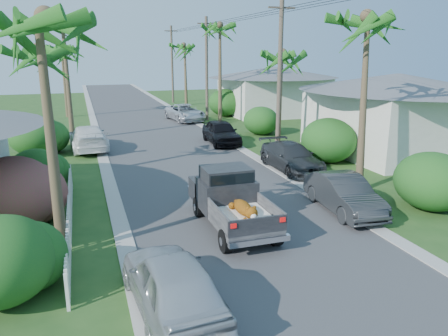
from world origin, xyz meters
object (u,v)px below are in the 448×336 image
object	(u,v)px
palm_l_b	(41,50)
pickup_truck	(229,197)
parked_car_rm	(291,157)
utility_pole_c	(207,69)
utility_pole_d	(172,64)
palm_r_b	(281,54)
palm_r_c	(220,26)
house_right_near	(395,116)
parked_car_rn	(344,194)
palm_l_a	(38,19)
parked_car_rd	(185,113)
parked_car_lf	(88,138)
parked_car_ln	(172,284)
parked_car_rf	(221,132)
palm_l_c	(62,23)
house_right_far	(273,92)
palm_l_d	(62,47)
utility_pole_b	(280,78)
palm_r_d	(185,45)
palm_r_a	(371,18)

from	to	relation	value
palm_l_b	pickup_truck	bearing A→B (deg)	-51.61
parked_car_rm	palm_l_b	bearing A→B (deg)	169.32
utility_pole_c	utility_pole_d	bearing A→B (deg)	90.00
palm_r_b	palm_r_c	bearing A→B (deg)	92.08
palm_l_b	house_right_near	bearing A→B (deg)	0.00
parked_car_rm	utility_pole_c	bearing A→B (deg)	87.12
parked_car_rn	palm_l_a	size ratio (longest dim) A/B	0.53
parked_car_rd	house_right_near	xyz separation A→B (m)	(9.40, -16.24, 1.49)
pickup_truck	parked_car_lf	bearing A→B (deg)	107.30
parked_car_rm	parked_car_ln	world-z (taller)	parked_car_ln
parked_car_rd	parked_car_rf	bearing A→B (deg)	-97.87
palm_r_b	house_right_near	xyz separation A→B (m)	(6.40, -3.00, -3.73)
utility_pole_c	utility_pole_d	size ratio (longest dim) A/B	1.00
parked_car_lf	palm_l_c	size ratio (longest dim) A/B	0.58
palm_l_c	parked_car_rm	bearing A→B (deg)	-47.53
parked_car_rf	house_right_far	xyz separation A→B (m)	(9.40, 12.35, 1.33)
house_right_near	parked_car_rn	bearing A→B (deg)	-137.25
palm_l_a	palm_l_d	size ratio (longest dim) A/B	1.06
palm_l_d	utility_pole_c	bearing A→B (deg)	-26.38
parked_car_rm	parked_car_lf	distance (m)	13.13
palm_l_c	parked_car_ln	bearing A→B (deg)	-84.00
pickup_truck	house_right_far	world-z (taller)	house_right_far
palm_l_a	utility_pole_c	size ratio (longest dim) A/B	0.91
parked_car_rn	palm_l_a	world-z (taller)	palm_l_a
parked_car_lf	house_right_near	bearing A→B (deg)	156.61
utility_pole_d	parked_car_rf	bearing A→B (deg)	-94.51
palm_l_d	parked_car_rm	bearing A→B (deg)	-64.42
parked_car_ln	utility_pole_b	world-z (taller)	utility_pole_b
palm_l_b	palm_r_c	size ratio (longest dim) A/B	0.79
palm_l_a	utility_pole_c	xyz separation A→B (m)	(11.80, 25.00, -2.33)
parked_car_rn	parked_car_rd	distance (m)	24.42
parked_car_rd	house_right_near	bearing A→B (deg)	-67.81
parked_car_ln	house_right_near	size ratio (longest dim) A/B	0.50
palm_l_c	utility_pole_d	bearing A→B (deg)	61.08
palm_l_d	house_right_near	distance (m)	29.70
parked_car_ln	utility_pole_b	size ratio (longest dim) A/B	0.50
parked_car_rn	house_right_far	size ratio (longest dim) A/B	0.48
parked_car_rf	utility_pole_d	world-z (taller)	utility_pole_d
parked_car_rm	palm_l_b	size ratio (longest dim) A/B	0.65
parked_car_ln	house_right_far	bearing A→B (deg)	-122.49
parked_car_rd	house_right_far	size ratio (longest dim) A/B	0.58
palm_l_a	palm_l_b	distance (m)	9.05
palm_l_d	utility_pole_b	xyz separation A→B (m)	(12.10, -21.00, -1.84)
palm_r_d	parked_car_rf	bearing A→B (deg)	-97.39
parked_car_lf	palm_r_a	xyz separation A→B (m)	(11.30, -12.48, 6.65)
house_right_far	palm_r_d	bearing A→B (deg)	123.02
parked_car_rf	palm_l_d	world-z (taller)	palm_l_d
palm_l_d	palm_r_b	xyz separation A→B (m)	(13.10, -19.00, -0.49)
parked_car_lf	palm_l_c	distance (m)	8.02
palm_l_a	house_right_near	bearing A→B (deg)	25.11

